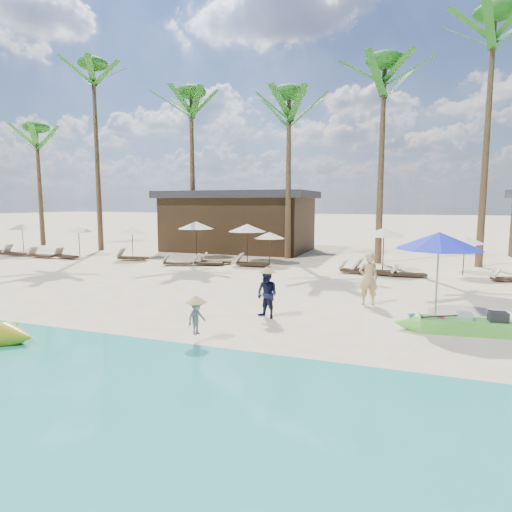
% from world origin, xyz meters
% --- Properties ---
extents(ground, '(240.00, 240.00, 0.00)m').
position_xyz_m(ground, '(0.00, 0.00, 0.00)').
color(ground, '#FFE5BC').
rests_on(ground, ground).
extents(wet_sand_strip, '(240.00, 4.50, 0.01)m').
position_xyz_m(wet_sand_strip, '(0.00, -5.00, 0.00)').
color(wet_sand_strip, tan).
rests_on(wet_sand_strip, ground).
extents(green_canoe, '(5.02, 1.00, 0.64)m').
position_xyz_m(green_canoe, '(5.74, 0.87, 0.21)').
color(green_canoe, '#67E545').
rests_on(green_canoe, ground).
extents(tourist, '(0.76, 0.61, 1.80)m').
position_xyz_m(tourist, '(2.58, 3.28, 0.90)').
color(tourist, tan).
rests_on(tourist, ground).
extents(vendor_green, '(0.87, 0.79, 1.47)m').
position_xyz_m(vendor_green, '(-0.14, 0.49, 0.73)').
color(vendor_green, '#131834').
rests_on(vendor_green, ground).
extents(vendor_yellow, '(0.47, 0.64, 0.89)m').
position_xyz_m(vendor_yellow, '(-1.11, -2.22, 0.62)').
color(vendor_yellow, gray).
rests_on(vendor_yellow, ground).
extents(blue_umbrella, '(2.46, 2.46, 2.65)m').
position_xyz_m(blue_umbrella, '(4.66, 1.84, 2.39)').
color(blue_umbrella, '#99999E').
rests_on(blue_umbrella, ground).
extents(resort_parasol_0, '(1.94, 1.94, 1.99)m').
position_xyz_m(resort_parasol_0, '(-22.08, 11.31, 1.80)').
color(resort_parasol_0, '#332314').
rests_on(resort_parasol_0, ground).
extents(lounger_0_right, '(1.64, 0.57, 0.55)m').
position_xyz_m(lounger_0_right, '(-22.29, 9.71, 0.18)').
color(lounger_0_right, '#332314').
rests_on(lounger_0_right, ground).
extents(resort_parasol_1, '(1.90, 1.90, 1.96)m').
position_xyz_m(resort_parasol_1, '(-16.54, 10.72, 1.77)').
color(resort_parasol_1, '#332314').
rests_on(resort_parasol_1, ground).
extents(lounger_1_left, '(2.05, 0.86, 0.68)m').
position_xyz_m(lounger_1_left, '(-20.36, 9.26, 0.23)').
color(lounger_1_left, '#332314').
rests_on(lounger_1_left, ground).
extents(lounger_1_right, '(1.85, 0.57, 0.63)m').
position_xyz_m(lounger_1_right, '(-18.16, 9.11, 0.21)').
color(lounger_1_right, '#332314').
rests_on(lounger_1_right, ground).
extents(resort_parasol_2, '(1.94, 1.94, 1.99)m').
position_xyz_m(resort_parasol_2, '(-12.34, 10.67, 1.80)').
color(resort_parasol_2, '#332314').
rests_on(resort_parasol_2, ground).
extents(lounger_2_left, '(1.85, 0.88, 0.60)m').
position_xyz_m(lounger_2_left, '(-16.44, 9.36, 0.20)').
color(lounger_2_left, '#332314').
rests_on(lounger_2_left, ground).
extents(resort_parasol_3, '(2.26, 2.26, 2.32)m').
position_xyz_m(resort_parasol_3, '(-8.64, 12.08, 2.10)').
color(resort_parasol_3, '#332314').
rests_on(resort_parasol_3, ground).
extents(lounger_3_left, '(1.94, 0.83, 0.64)m').
position_xyz_m(lounger_3_left, '(-12.03, 10.02, 0.21)').
color(lounger_3_left, '#332314').
rests_on(lounger_3_left, ground).
extents(lounger_3_right, '(1.72, 0.84, 0.56)m').
position_xyz_m(lounger_3_right, '(-8.35, 9.08, 0.19)').
color(lounger_3_right, '#332314').
rests_on(lounger_3_right, ground).
extents(resort_parasol_4, '(2.19, 2.19, 2.25)m').
position_xyz_m(resort_parasol_4, '(-5.04, 11.53, 2.03)').
color(resort_parasol_4, '#332314').
rests_on(resort_parasol_4, ground).
extents(lounger_4_left, '(1.76, 0.92, 0.57)m').
position_xyz_m(lounger_4_left, '(-6.76, 9.69, 0.19)').
color(lounger_4_left, '#332314').
rests_on(lounger_4_left, ground).
extents(lounger_4_right, '(1.82, 1.03, 0.59)m').
position_xyz_m(lounger_4_right, '(-6.57, 10.29, 0.20)').
color(lounger_4_right, '#332314').
rests_on(lounger_4_right, ground).
extents(resort_parasol_5, '(1.79, 1.79, 1.84)m').
position_xyz_m(resort_parasol_5, '(-3.60, 11.28, 1.66)').
color(resort_parasol_5, '#332314').
rests_on(resort_parasol_5, ground).
extents(lounger_5_left, '(1.89, 0.64, 0.64)m').
position_xyz_m(lounger_5_left, '(-4.31, 10.16, 0.21)').
color(lounger_5_left, '#332314').
rests_on(lounger_5_left, ground).
extents(resort_parasol_6, '(2.17, 2.17, 2.23)m').
position_xyz_m(resort_parasol_6, '(2.61, 10.94, 2.01)').
color(resort_parasol_6, '#332314').
rests_on(resort_parasol_6, ground).
extents(lounger_6_left, '(2.09, 1.02, 0.68)m').
position_xyz_m(lounger_6_left, '(2.18, 9.74, 0.23)').
color(lounger_6_left, '#332314').
rests_on(lounger_6_left, ground).
extents(lounger_6_right, '(1.76, 0.81, 0.57)m').
position_xyz_m(lounger_6_right, '(1.35, 9.73, 0.19)').
color(lounger_6_right, '#332314').
rests_on(lounger_6_right, ground).
extents(resort_parasol_7, '(1.87, 1.87, 1.92)m').
position_xyz_m(resort_parasol_7, '(6.33, 11.02, 1.73)').
color(resort_parasol_7, '#332314').
rests_on(resort_parasol_7, ground).
extents(lounger_7_left, '(1.67, 0.75, 0.55)m').
position_xyz_m(lounger_7_left, '(3.78, 9.51, 0.18)').
color(lounger_7_left, '#332314').
rests_on(lounger_7_left, ground).
extents(lounger_7_right, '(1.71, 0.95, 0.56)m').
position_xyz_m(lounger_7_right, '(8.01, 9.82, 0.19)').
color(lounger_7_right, '#332314').
rests_on(lounger_7_right, ground).
extents(palm_0, '(2.08, 2.08, 9.90)m').
position_xyz_m(palm_0, '(-24.62, 15.48, 8.11)').
color(palm_0, brown).
rests_on(palm_0, ground).
extents(palm_1, '(2.08, 2.08, 13.60)m').
position_xyz_m(palm_1, '(-17.59, 14.06, 10.82)').
color(palm_1, brown).
rests_on(palm_1, ground).
extents(palm_2, '(2.08, 2.08, 11.33)m').
position_xyz_m(palm_2, '(-10.45, 15.08, 9.18)').
color(palm_2, brown).
rests_on(palm_2, ground).
extents(palm_3, '(2.08, 2.08, 10.52)m').
position_xyz_m(palm_3, '(-3.36, 14.27, 8.58)').
color(palm_3, brown).
rests_on(palm_3, ground).
extents(palm_4, '(2.08, 2.08, 11.70)m').
position_xyz_m(palm_4, '(2.15, 14.01, 9.45)').
color(palm_4, brown).
rests_on(palm_4, ground).
extents(palm_5, '(2.08, 2.08, 13.60)m').
position_xyz_m(palm_5, '(7.45, 14.38, 10.82)').
color(palm_5, brown).
rests_on(palm_5, ground).
extents(pavilion_west, '(10.80, 6.60, 4.30)m').
position_xyz_m(pavilion_west, '(-8.00, 17.50, 2.19)').
color(pavilion_west, '#332314').
rests_on(pavilion_west, ground).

